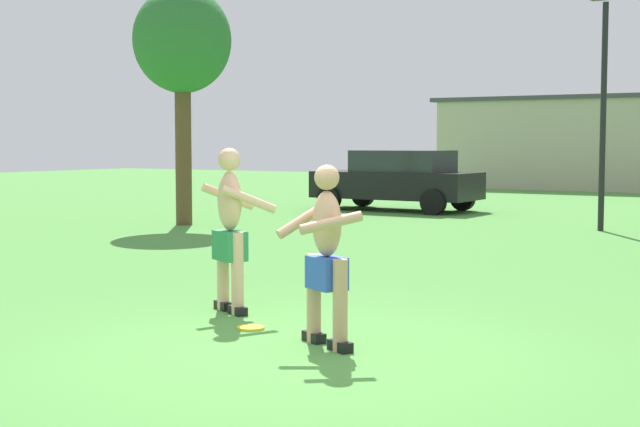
% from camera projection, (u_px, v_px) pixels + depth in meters
% --- Properties ---
extents(ground_plane, '(80.00, 80.00, 0.00)m').
position_uv_depth(ground_plane, '(299.00, 352.00, 8.02)').
color(ground_plane, '#4C8E3D').
extents(player_near, '(0.89, 0.73, 1.74)m').
position_uv_depth(player_near, '(230.00, 225.00, 9.81)').
color(player_near, black).
rests_on(player_near, ground_plane).
extents(player_in_blue, '(0.81, 0.69, 1.61)m').
position_uv_depth(player_in_blue, '(326.00, 252.00, 8.16)').
color(player_in_blue, black).
rests_on(player_in_blue, ground_plane).
extents(frisbee, '(0.27, 0.27, 0.03)m').
position_uv_depth(frisbee, '(251.00, 328.00, 8.98)').
color(frisbee, yellow).
rests_on(frisbee, ground_plane).
extents(car_black_mid_lot, '(4.31, 2.05, 1.58)m').
position_uv_depth(car_black_mid_lot, '(398.00, 179.00, 24.34)').
color(car_black_mid_lot, black).
rests_on(car_black_mid_lot, ground_plane).
extents(lamp_post, '(0.60, 0.24, 4.84)m').
position_uv_depth(lamp_post, '(604.00, 80.00, 18.63)').
color(lamp_post, black).
rests_on(lamp_post, ground_plane).
extents(outbuilding_behind_lot, '(14.46, 4.51, 3.51)m').
position_uv_depth(outbuilding_behind_lot, '(632.00, 143.00, 34.64)').
color(outbuilding_behind_lot, '#B2A893').
rests_on(outbuilding_behind_lot, ground_plane).
extents(tree_right_field, '(2.11, 2.11, 5.13)m').
position_uv_depth(tree_right_field, '(182.00, 44.00, 19.94)').
color(tree_right_field, brown).
rests_on(tree_right_field, ground_plane).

